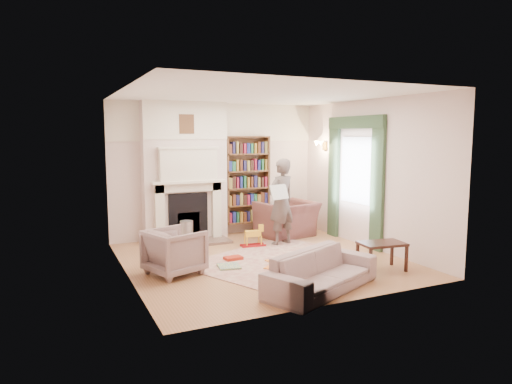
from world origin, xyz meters
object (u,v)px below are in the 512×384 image
sofa (322,271)px  coffee_table (382,256)px  man_reading (281,202)px  paraffin_heater (187,235)px  armchair_reading (287,219)px  bookcase (247,180)px  armchair_left (175,252)px  rocking_horse (253,236)px

sofa → coffee_table: bearing=-7.5°
man_reading → paraffin_heater: bearing=-27.6°
man_reading → coffee_table: man_reading is taller
armchair_reading → bookcase: bearing=-57.2°
bookcase → coffee_table: 3.68m
armchair_left → paraffin_heater: (0.59, 1.38, -0.08)m
armchair_left → armchair_reading: bearing=-80.3°
bookcase → rocking_horse: size_ratio=3.86×
armchair_reading → coffee_table: armchair_reading is taller
paraffin_heater → rocking_horse: bearing=-14.4°
coffee_table → paraffin_heater: size_ratio=1.27×
bookcase → paraffin_heater: 2.06m
armchair_reading → coffee_table: (0.19, -2.80, -0.14)m
armchair_left → man_reading: bearing=-86.9°
armchair_reading → rocking_horse: bearing=17.3°
man_reading → coffee_table: bearing=90.0°
armchair_left → coffee_table: size_ratio=1.11×
rocking_horse → armchair_left: bearing=-143.1°
sofa → man_reading: bearing=50.2°
coffee_table → rocking_horse: bearing=126.0°
bookcase → man_reading: 1.31m
paraffin_heater → armchair_left: bearing=-113.2°
sofa → rocking_horse: sofa is taller
coffee_table → armchair_reading: bearing=101.3°
rocking_horse → man_reading: bearing=1.6°
coffee_table → paraffin_heater: (-2.44, 2.56, 0.05)m
sofa → man_reading: size_ratio=1.10×
armchair_left → rocking_horse: size_ratio=1.62×
sofa → paraffin_heater: paraffin_heater is taller
armchair_left → sofa: bearing=-153.9°
armchair_reading → sofa: armchair_reading is taller
man_reading → coffee_table: (0.64, -2.20, -0.62)m
paraffin_heater → armchair_reading: bearing=6.0°
bookcase → sofa: bearing=-98.4°
man_reading → rocking_horse: size_ratio=3.52×
bookcase → sofa: bookcase is taller
man_reading → rocking_horse: bearing=-21.0°
coffee_table → rocking_horse: 2.56m
sofa → rocking_horse: 2.66m
sofa → bookcase: bearing=57.8°
bookcase → armchair_left: size_ratio=2.38×
sofa → paraffin_heater: size_ratio=3.37×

